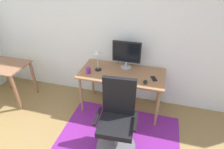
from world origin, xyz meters
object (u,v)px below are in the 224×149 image
at_px(desk, 122,77).
at_px(side_table, 7,71).
at_px(monitor, 127,53).
at_px(coffee_cup, 88,70).
at_px(keyboard, 123,80).
at_px(desk_lamp, 98,57).
at_px(cell_phone, 154,79).
at_px(computer_mouse, 145,82).
at_px(office_chair, 117,124).

bearing_deg(desk, side_table, -172.60).
bearing_deg(monitor, coffee_cup, -147.98).
distance_m(desk, side_table, 2.11).
distance_m(keyboard, desk_lamp, 0.57).
xyz_separation_m(desk_lamp, side_table, (-1.68, -0.26, -0.39)).
bearing_deg(monitor, side_table, -167.51).
xyz_separation_m(monitor, cell_phone, (0.50, -0.24, -0.27)).
distance_m(keyboard, cell_phone, 0.50).
relative_size(computer_mouse, coffee_cup, 1.04).
relative_size(desk, desk_lamp, 3.89).
bearing_deg(keyboard, monitor, 94.73).
bearing_deg(side_table, desk_lamp, 8.78).
bearing_deg(keyboard, computer_mouse, 6.53).
height_order(desk, cell_phone, cell_phone).
height_order(desk, desk_lamp, desk_lamp).
xyz_separation_m(desk, keyboard, (0.06, -0.23, 0.09)).
height_order(desk, keyboard, keyboard).
bearing_deg(desk_lamp, cell_phone, -2.13).
xyz_separation_m(monitor, computer_mouse, (0.38, -0.39, -0.26)).
height_order(coffee_cup, cell_phone, coffee_cup).
relative_size(keyboard, desk_lamp, 1.19).
relative_size(keyboard, computer_mouse, 4.13).
bearing_deg(office_chair, monitor, 91.23).
height_order(desk, coffee_cup, coffee_cup).
distance_m(keyboard, coffee_cup, 0.60).
xyz_separation_m(desk, office_chair, (0.12, -0.80, -0.25)).
xyz_separation_m(cell_phone, desk_lamp, (-0.93, 0.03, 0.25)).
bearing_deg(desk_lamp, coffee_cup, -131.01).
relative_size(monitor, side_table, 0.65).
height_order(desk, computer_mouse, computer_mouse).
distance_m(keyboard, computer_mouse, 0.35).
xyz_separation_m(monitor, side_table, (-2.11, -0.47, -0.41)).
xyz_separation_m(computer_mouse, office_chair, (-0.28, -0.61, -0.35)).
bearing_deg(cell_phone, monitor, 130.32).
relative_size(keyboard, side_table, 0.58).
distance_m(desk, coffee_cup, 0.56).
height_order(desk, side_table, desk).
xyz_separation_m(cell_phone, side_table, (-2.61, -0.22, -0.14)).
bearing_deg(desk_lamp, keyboard, -24.95).
xyz_separation_m(keyboard, coffee_cup, (-0.59, 0.08, 0.04)).
bearing_deg(computer_mouse, side_table, -178.18).
bearing_deg(coffee_cup, office_chair, -45.09).
bearing_deg(side_table, keyboard, 1.07).
height_order(computer_mouse, cell_phone, computer_mouse).
distance_m(desk, keyboard, 0.25).
xyz_separation_m(office_chair, side_table, (-2.21, 0.53, 0.19)).
bearing_deg(desk, cell_phone, -5.06).
distance_m(computer_mouse, office_chair, 0.76).
height_order(keyboard, side_table, keyboard).
relative_size(desk, coffee_cup, 14.06).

